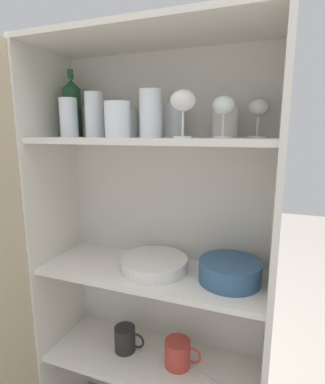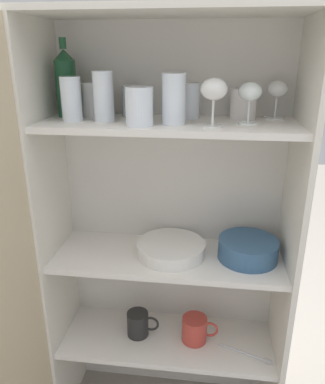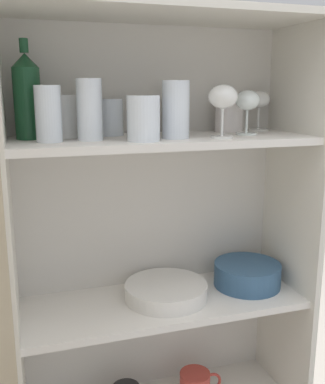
{
  "view_description": "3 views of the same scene",
  "coord_description": "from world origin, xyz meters",
  "px_view_note": "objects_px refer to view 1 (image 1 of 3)",
  "views": [
    {
      "loc": [
        0.39,
        -0.78,
        1.21
      ],
      "look_at": [
        0.03,
        0.18,
        1.01
      ],
      "focal_mm": 28.0,
      "sensor_mm": 36.0,
      "label": 1
    },
    {
      "loc": [
        0.13,
        -1.01,
        1.4
      ],
      "look_at": [
        -0.02,
        0.18,
        0.95
      ],
      "focal_mm": 35.0,
      "sensor_mm": 36.0,
      "label": 2
    },
    {
      "loc": [
        -0.37,
        -1.0,
        1.32
      ],
      "look_at": [
        0.01,
        0.18,
        1.04
      ],
      "focal_mm": 42.0,
      "sensor_mm": 36.0,
      "label": 3
    }
  ],
  "objects_px": {
    "mixing_bowl_large": "(230,270)",
    "coffee_mug_primary": "(126,339)",
    "plate_stack_white": "(154,264)",
    "wine_bottle": "(72,108)"
  },
  "relations": [
    {
      "from": "mixing_bowl_large",
      "to": "coffee_mug_primary",
      "type": "distance_m",
      "value": 0.53
    },
    {
      "from": "plate_stack_white",
      "to": "coffee_mug_primary",
      "type": "xyz_separation_m",
      "value": [
        -0.12,
        -0.0,
        -0.34
      ]
    },
    {
      "from": "plate_stack_white",
      "to": "mixing_bowl_large",
      "type": "height_order",
      "value": "mixing_bowl_large"
    },
    {
      "from": "mixing_bowl_large",
      "to": "coffee_mug_primary",
      "type": "bearing_deg",
      "value": -178.58
    },
    {
      "from": "wine_bottle",
      "to": "coffee_mug_primary",
      "type": "bearing_deg",
      "value": -12.57
    },
    {
      "from": "coffee_mug_primary",
      "to": "wine_bottle",
      "type": "bearing_deg",
      "value": 167.43
    },
    {
      "from": "plate_stack_white",
      "to": "mixing_bowl_large",
      "type": "distance_m",
      "value": 0.27
    },
    {
      "from": "plate_stack_white",
      "to": "mixing_bowl_large",
      "type": "bearing_deg",
      "value": 1.36
    },
    {
      "from": "wine_bottle",
      "to": "plate_stack_white",
      "type": "xyz_separation_m",
      "value": [
        0.35,
        -0.05,
        -0.56
      ]
    },
    {
      "from": "wine_bottle",
      "to": "coffee_mug_primary",
      "type": "xyz_separation_m",
      "value": [
        0.23,
        -0.05,
        -0.89
      ]
    }
  ]
}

